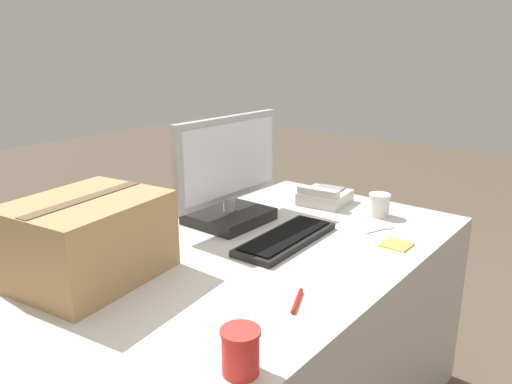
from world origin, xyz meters
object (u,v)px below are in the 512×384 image
monitor (229,181)px  pen_marker (297,301)px  sticky_note_pad (396,245)px  paper_cup_left (241,351)px  keyboard (286,238)px  desk_phone (324,196)px  spoon (385,229)px  paper_cup_right (379,205)px  cardboard_box (88,239)px

monitor → pen_marker: size_ratio=4.49×
sticky_note_pad → paper_cup_left: bearing=-177.9°
paper_cup_left → sticky_note_pad: paper_cup_left is taller
keyboard → desk_phone: (0.46, 0.12, 0.02)m
sticky_note_pad → spoon: bearing=38.8°
paper_cup_right → pen_marker: 0.80m
desk_phone → sticky_note_pad: size_ratio=2.29×
keyboard → paper_cup_right: (0.46, -0.13, 0.03)m
monitor → desk_phone: size_ratio=2.50×
paper_cup_right → cardboard_box: 1.12m
spoon → sticky_note_pad: size_ratio=1.45×
paper_cup_right → cardboard_box: bearing=158.0°
keyboard → sticky_note_pad: bearing=-58.8°
keyboard → paper_cup_right: size_ratio=4.85×
paper_cup_left → cardboard_box: 0.64m
monitor → sticky_note_pad: size_ratio=5.73×
monitor → sticky_note_pad: bearing=-73.4°
paper_cup_left → desk_phone: bearing=23.0°
monitor → paper_cup_right: size_ratio=5.86×
sticky_note_pad → monitor: bearing=106.6°
paper_cup_right → sticky_note_pad: 0.31m
paper_cup_left → paper_cup_right: 1.12m
monitor → desk_phone: (0.43, -0.16, -0.13)m
monitor → desk_phone: 0.48m
spoon → pen_marker: 0.66m
monitor → cardboard_box: (-0.61, -0.00, -0.04)m
desk_phone → monitor: bearing=152.8°
desk_phone → pen_marker: desk_phone is taller
paper_cup_left → cardboard_box: (0.07, 0.63, 0.07)m
keyboard → paper_cup_right: paper_cup_right is taller
desk_phone → sticky_note_pad: 0.50m
desk_phone → keyboard: bearing=-171.1°
keyboard → paper_cup_left: 0.73m
pen_marker → monitor: bearing=-146.8°
desk_phone → sticky_note_pad: bearing=-126.0°
keyboard → paper_cup_left: (-0.64, -0.34, 0.04)m
paper_cup_left → pen_marker: paper_cup_left is taller
pen_marker → sticky_note_pad: size_ratio=1.28×
sticky_note_pad → cardboard_box: bearing=142.7°
desk_phone → paper_cup_left: 1.20m
spoon → cardboard_box: 1.04m
paper_cup_left → paper_cup_right: (1.10, 0.21, -0.01)m
cardboard_box → paper_cup_left: bearing=-96.0°
spoon → pen_marker: size_ratio=1.14×
monitor → paper_cup_left: monitor is taller
spoon → desk_phone: bearing=89.6°
pen_marker → sticky_note_pad: bearing=151.4°
monitor → paper_cup_right: 0.61m
paper_cup_left → pen_marker: (0.32, 0.07, -0.05)m
monitor → paper_cup_left: bearing=-136.9°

